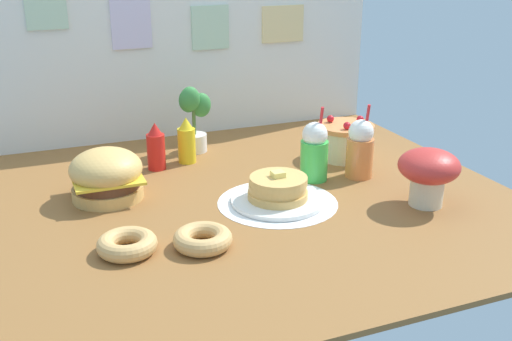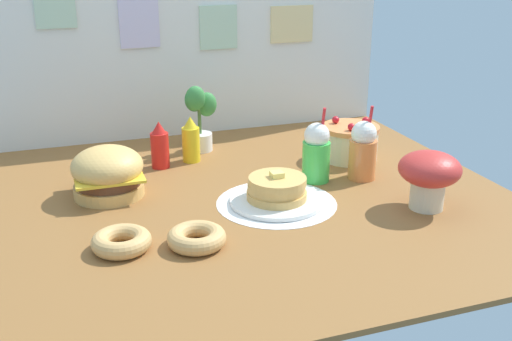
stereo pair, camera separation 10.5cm
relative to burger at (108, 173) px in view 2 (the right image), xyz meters
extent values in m
cube|color=brown|center=(0.48, -0.20, -0.11)|extent=(2.11, 1.85, 0.02)
cube|color=silver|center=(0.48, 0.72, 0.42)|extent=(2.11, 0.03, 1.03)
cube|color=#B2D1B2|center=(-0.11, 0.69, 0.59)|extent=(0.18, 0.01, 0.23)
cube|color=silver|center=(0.27, 0.69, 0.49)|extent=(0.19, 0.01, 0.24)
cube|color=#B2D1B2|center=(0.66, 0.69, 0.45)|extent=(0.19, 0.01, 0.21)
cube|color=beige|center=(1.06, 0.69, 0.44)|extent=(0.23, 0.01, 0.19)
cylinder|color=white|center=(0.60, -0.29, -0.09)|extent=(0.46, 0.46, 0.00)
cylinder|color=#DBA859|center=(0.00, 0.00, -0.07)|extent=(0.27, 0.27, 0.05)
cylinder|color=#59331E|center=(0.00, 0.00, -0.03)|extent=(0.25, 0.25, 0.04)
cube|color=yellow|center=(0.00, 0.00, -0.01)|extent=(0.26, 0.26, 0.01)
ellipsoid|color=#E5B260|center=(0.00, 0.00, 0.03)|extent=(0.28, 0.28, 0.16)
cylinder|color=white|center=(0.60, -0.29, -0.08)|extent=(0.36, 0.36, 0.02)
cylinder|color=#E0AD5B|center=(0.60, -0.29, -0.06)|extent=(0.23, 0.23, 0.03)
cylinder|color=#E0AD5B|center=(0.60, -0.29, -0.03)|extent=(0.22, 0.22, 0.03)
cylinder|color=#E0AD5B|center=(0.60, -0.30, 0.00)|extent=(0.22, 0.22, 0.03)
cube|color=#F7E072|center=(0.60, -0.29, 0.02)|extent=(0.05, 0.05, 0.02)
cylinder|color=beige|center=(1.10, 0.08, -0.03)|extent=(0.25, 0.25, 0.14)
cylinder|color=#EA8C4C|center=(1.10, 0.08, 0.05)|extent=(0.26, 0.26, 0.02)
sphere|color=red|center=(1.17, 0.08, 0.08)|extent=(0.03, 0.03, 0.03)
sphere|color=red|center=(1.05, 0.14, 0.08)|extent=(0.03, 0.03, 0.03)
sphere|color=red|center=(1.07, 0.01, 0.08)|extent=(0.03, 0.03, 0.03)
cylinder|color=red|center=(0.25, 0.25, -0.02)|extent=(0.08, 0.08, 0.16)
cone|color=red|center=(0.25, 0.25, 0.09)|extent=(0.06, 0.06, 0.05)
cylinder|color=yellow|center=(0.40, 0.29, -0.02)|extent=(0.08, 0.08, 0.16)
cone|color=yellow|center=(0.40, 0.29, 0.09)|extent=(0.06, 0.06, 0.05)
cylinder|color=green|center=(0.84, -0.12, -0.01)|extent=(0.12, 0.12, 0.17)
sphere|color=white|center=(0.84, -0.12, 0.10)|extent=(0.11, 0.11, 0.11)
cylinder|color=red|center=(0.86, -0.12, 0.14)|extent=(0.01, 0.04, 0.17)
cylinder|color=orange|center=(1.03, -0.16, -0.01)|extent=(0.12, 0.12, 0.17)
sphere|color=white|center=(1.03, -0.16, 0.10)|extent=(0.11, 0.11, 0.11)
cylinder|color=red|center=(1.06, -0.16, 0.14)|extent=(0.01, 0.04, 0.17)
torus|color=tan|center=(-0.02, -0.48, -0.07)|extent=(0.20, 0.20, 0.06)
torus|color=#D89ED8|center=(-0.02, -0.48, -0.06)|extent=(0.19, 0.19, 0.05)
torus|color=tan|center=(0.22, -0.53, -0.07)|extent=(0.20, 0.20, 0.06)
torus|color=#F2E5C6|center=(0.22, -0.53, -0.06)|extent=(0.19, 0.19, 0.05)
cylinder|color=white|center=(0.48, 0.42, -0.05)|extent=(0.12, 0.12, 0.08)
cylinder|color=#4C7238|center=(0.48, 0.42, 0.06)|extent=(0.02, 0.02, 0.15)
ellipsoid|color=#38843D|center=(0.52, 0.43, 0.13)|extent=(0.10, 0.06, 0.12)
ellipsoid|color=#38843D|center=(0.47, 0.46, 0.15)|extent=(0.10, 0.06, 0.12)
ellipsoid|color=#38843D|center=(0.46, 0.40, 0.17)|extent=(0.10, 0.06, 0.12)
cylinder|color=beige|center=(1.12, -0.52, -0.04)|extent=(0.13, 0.13, 0.11)
ellipsoid|color=red|center=(1.12, -0.52, 0.06)|extent=(0.23, 0.23, 0.13)
camera|label=1|loc=(-0.29, -2.27, 0.85)|focal=42.96mm
camera|label=2|loc=(-0.19, -2.30, 0.85)|focal=42.96mm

